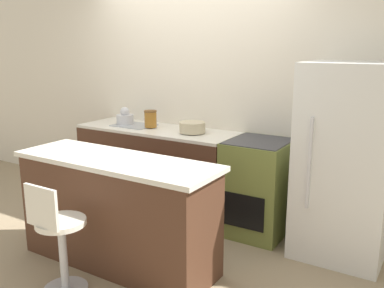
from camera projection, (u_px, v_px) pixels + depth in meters
The scene contains 10 objects.
ground_plane at pixel (161, 223), 4.44m from camera, with size 14.00×14.00×0.00m, color #998466.
wall_back at pixel (194, 92), 4.69m from camera, with size 8.00×0.06×2.60m.
back_counter at pixel (157, 169), 4.74m from camera, with size 1.81×0.61×0.93m.
kitchen_island at pixel (118, 212), 3.54m from camera, with size 1.77×0.58×0.92m.
oven_range at pixel (258, 187), 4.13m from camera, with size 0.57×0.63×0.93m.
refrigerator at pixel (345, 162), 3.61m from camera, with size 0.75×0.69×1.67m.
stool_chair at pixel (59, 240), 3.11m from camera, with size 0.37×0.37×0.87m.
kettle at pixel (125, 118), 4.84m from camera, with size 0.19×0.19×0.19m.
mixing_bowl at pixel (192, 127), 4.38m from camera, with size 0.27×0.27×0.11m.
canister_jar at pixel (150, 119), 4.65m from camera, with size 0.14×0.14×0.18m.
Camera 1 is at (2.45, -3.34, 1.82)m, focal length 40.00 mm.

